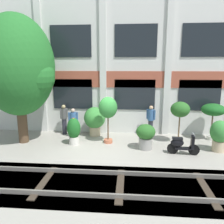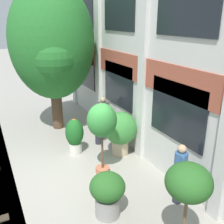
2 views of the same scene
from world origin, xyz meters
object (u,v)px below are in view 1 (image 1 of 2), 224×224
Objects in this scene: broadleaf_tree at (18,68)px; potted_plant_glazed_jar at (74,130)px; potted_plant_fluted_column at (220,134)px; potted_plant_stone_basin at (146,135)px; potted_plant_low_pan at (213,111)px; potted_plant_ribbed_drum at (95,119)px; scooter_second_parked at (182,145)px; resident_by_doorway at (151,120)px; resident_watching_tracks at (73,122)px; potted_plant_terracotta_small at (108,109)px; resident_near_plants at (64,118)px; potted_plant_tall_urn at (180,112)px.

broadleaf_tree is 4.64× the size of potted_plant_glazed_jar.
potted_plant_stone_basin is at bearing 179.78° from potted_plant_fluted_column.
potted_plant_low_pan reaches higher than potted_plant_glazed_jar.
broadleaf_tree is 9.92m from potted_plant_fluted_column.
potted_plant_stone_basin is at bearing -155.65° from potted_plant_low_pan.
potted_plant_ribbed_drum is at bearing 163.07° from potted_plant_fluted_column.
potted_plant_low_pan is 7.20m from potted_plant_glazed_jar.
potted_plant_low_pan reaches higher than scooter_second_parked.
resident_by_doorway is 4.23m from resident_watching_tracks.
potted_plant_ribbed_drum is at bearing 127.59° from potted_plant_terracotta_small.
potted_plant_terracotta_small is 1.70× the size of scooter_second_parked.
potted_plant_fluted_column reaches higher than potted_plant_glazed_jar.
resident_watching_tracks is at bearing -51.53° from resident_by_doorway.
potted_plant_fluted_column is 6.82m from potted_plant_glazed_jar.
potted_plant_fluted_column is 1.87m from scooter_second_parked.
resident_by_doorway reaches higher than potted_plant_fluted_column.
scooter_second_parked is 0.81× the size of resident_near_plants.
potted_plant_low_pan is at bearing 115.92° from resident_by_doorway.
scooter_second_parked is (-1.76, -0.51, -0.38)m from potted_plant_fluted_column.
resident_by_doorway is at bearing 83.28° from resident_watching_tracks.
broadleaf_tree is 3.62× the size of resident_by_doorway.
potted_plant_fluted_column is at bearing 88.12° from resident_by_doorway.
broadleaf_tree reaches higher than resident_by_doorway.
broadleaf_tree is at bearing -173.21° from potted_plant_low_pan.
potted_plant_fluted_column is (-0.23, -1.62, -0.75)m from potted_plant_low_pan.
potted_plant_ribbed_drum is 1.79m from resident_near_plants.
resident_near_plants is (-0.67, 0.53, 0.06)m from resident_watching_tracks.
potted_plant_tall_urn is 1.78× the size of potted_plant_stone_basin.
potted_plant_ribbed_drum is at bearing -56.17° from resident_by_doorway.
resident_watching_tracks is (-3.80, 1.43, 0.17)m from potted_plant_stone_basin.
potted_plant_low_pan is 1.40× the size of scooter_second_parked.
potted_plant_glazed_jar is (-0.81, -1.46, -0.19)m from potted_plant_ribbed_drum.
potted_plant_terracotta_small is 1.62m from potted_plant_ribbed_drum.
resident_by_doorway reaches higher than resident_watching_tracks.
potted_plant_tall_urn reaches higher than resident_by_doorway.
resident_by_doorway is at bearing 78.39° from potted_plant_stone_basin.
potted_plant_terracotta_small is at bearing -176.25° from potted_plant_tall_urn.
potted_plant_terracotta_small is at bearing 159.04° from potted_plant_stone_basin.
scooter_second_parked is at bearing -28.84° from potted_plant_ribbed_drum.
scooter_second_parked is 6.53m from resident_near_plants.
potted_plant_low_pan is (6.23, -0.21, 0.62)m from potted_plant_ribbed_drum.
potted_plant_tall_urn reaches higher than potted_plant_low_pan.
potted_plant_terracotta_small is at bearing 165.15° from scooter_second_parked.
potted_plant_ribbed_drum is 6.27m from potted_plant_low_pan.
potted_plant_terracotta_small reaches higher than scooter_second_parked.
potted_plant_glazed_jar is (2.66, -0.10, -2.97)m from broadleaf_tree.
scooter_second_parked is (4.24, -2.34, -0.51)m from potted_plant_ribbed_drum.
potted_plant_tall_urn is at bearing 3.75° from potted_plant_terracotta_small.
resident_near_plants is at bearing 156.36° from potted_plant_stone_basin.
broadleaf_tree is at bearing 177.87° from scooter_second_parked.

